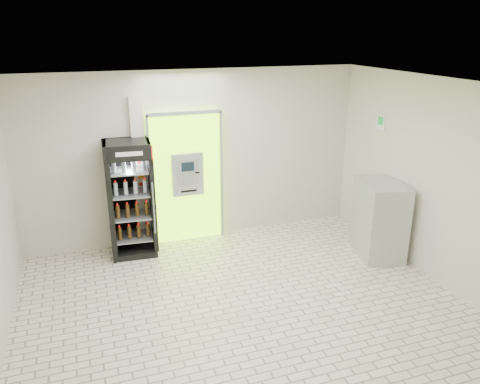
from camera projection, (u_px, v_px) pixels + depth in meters
name	position (u px, v px, depth m)	size (l,w,h in m)	color
ground	(242.00, 305.00, 6.49)	(6.00, 6.00, 0.00)	beige
room_shell	(243.00, 179.00, 5.88)	(6.00, 6.00, 6.00)	beige
atm_assembly	(186.00, 177.00, 8.19)	(1.30, 0.24, 2.33)	#99EE0F
pillar	(141.00, 174.00, 7.94)	(0.22, 0.11, 2.60)	silver
beverage_cooler	(131.00, 201.00, 7.75)	(0.78, 0.72, 1.94)	black
steel_cabinet	(379.00, 219.00, 7.75)	(0.86, 1.08, 1.28)	#ABAEB3
exit_sign	(381.00, 122.00, 7.95)	(0.02, 0.22, 0.26)	white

